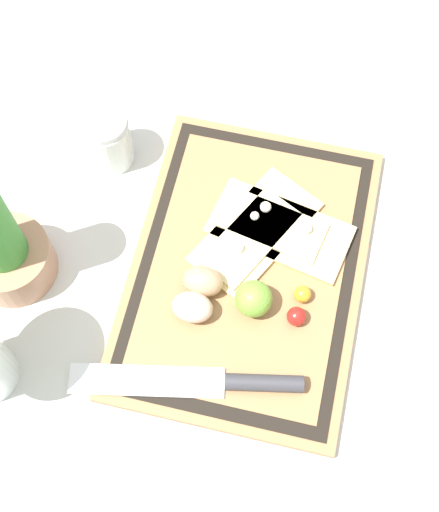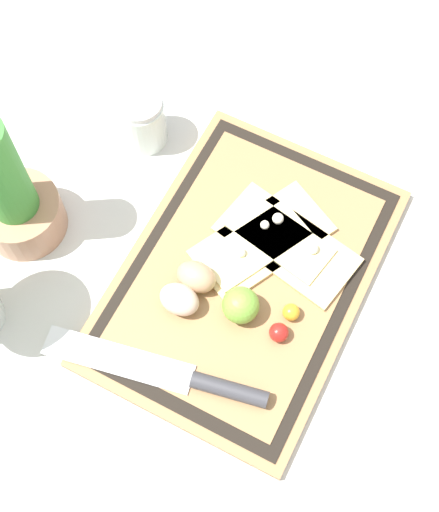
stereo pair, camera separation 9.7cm
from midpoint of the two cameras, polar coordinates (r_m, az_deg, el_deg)
name	(u,v)px [view 2 (the right image)]	position (r m, az deg, el deg)	size (l,w,h in m)	color
ground_plane	(245,278)	(0.99, 4.81, -2.06)	(6.00, 6.00, 0.00)	silver
cutting_board	(245,275)	(0.98, 4.84, -1.88)	(0.45, 0.32, 0.02)	#997047
pizza_slice_near	(285,242)	(1.00, 8.03, 0.78)	(0.13, 0.21, 0.02)	#DBBC7F
pizza_slice_far	(261,242)	(0.99, 6.15, 0.83)	(0.21, 0.17, 0.02)	#DBBC7F
knife	(192,379)	(0.92, 0.80, -10.21)	(0.09, 0.30, 0.02)	silver
egg_brown	(196,277)	(0.95, 1.02, -2.01)	(0.04, 0.05, 0.04)	tan
egg_pink	(179,299)	(0.94, -0.30, -3.83)	(0.04, 0.05, 0.04)	beige
lime	(241,305)	(0.93, 4.66, -4.28)	(0.05, 0.05, 0.05)	#70A838
cherry_tomato_red	(279,332)	(0.94, 7.71, -6.43)	(0.03, 0.03, 0.03)	red
cherry_tomato_yellow	(291,312)	(0.95, 8.64, -4.80)	(0.02, 0.02, 0.02)	gold
herb_pot	(12,197)	(0.98, -13.61, 4.30)	(0.12, 0.12, 0.24)	#AD7A5B
sauce_jar	(142,122)	(1.07, -3.65, 10.38)	(0.07, 0.07, 0.09)	silver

